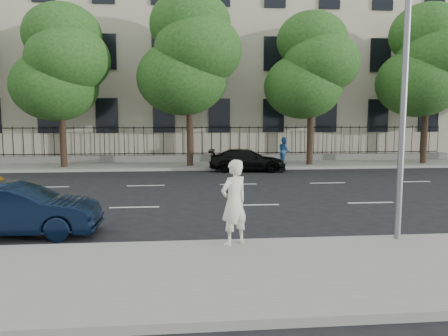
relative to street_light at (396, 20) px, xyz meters
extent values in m
plane|color=black|center=(-2.50, 1.77, -5.15)|extent=(120.00, 120.00, 0.00)
cube|color=gray|center=(-2.50, -2.23, -5.07)|extent=(60.00, 4.00, 0.15)
cube|color=gray|center=(-2.50, 15.77, -5.07)|extent=(60.00, 4.00, 0.15)
cube|color=beige|center=(-2.50, 24.77, 3.85)|extent=(34.00, 12.00, 18.00)
cube|color=slate|center=(-2.50, 17.47, -4.80)|extent=(30.00, 0.50, 0.40)
cube|color=black|center=(-2.50, 17.47, -4.50)|extent=(28.80, 0.05, 0.05)
cube|color=black|center=(-2.50, 17.47, -2.90)|extent=(28.80, 0.05, 0.05)
cylinder|color=slate|center=(0.00, -0.53, -1.00)|extent=(0.14, 0.14, 8.00)
cylinder|color=#382619|center=(-11.50, 14.97, -3.51)|extent=(0.36, 0.36, 2.97)
ellipsoid|color=#1A4216|center=(-11.90, 15.27, -0.52)|extent=(4.75, 4.75, 3.90)
ellipsoid|color=#1A4216|center=(-11.00, 14.77, 0.85)|extent=(4.50, 4.50, 3.70)
ellipsoid|color=#1A4216|center=(-11.40, 15.37, 2.23)|extent=(4.25, 4.25, 3.50)
cylinder|color=#382619|center=(-4.50, 14.97, -3.34)|extent=(0.36, 0.36, 3.32)
ellipsoid|color=#1A4216|center=(-4.90, 15.27, -0.05)|extent=(5.13, 5.13, 4.21)
ellipsoid|color=#1A4216|center=(-4.00, 14.77, 1.43)|extent=(4.86, 4.86, 4.00)
ellipsoid|color=#1A4216|center=(-4.40, 15.37, 2.92)|extent=(4.59, 4.59, 3.78)
cylinder|color=#382619|center=(2.50, 14.97, -3.46)|extent=(0.36, 0.36, 3.08)
ellipsoid|color=#1A4216|center=(2.10, 15.27, -0.48)|extent=(4.56, 4.56, 3.74)
ellipsoid|color=#1A4216|center=(3.00, 14.77, 0.84)|extent=(4.32, 4.32, 3.55)
ellipsoid|color=#1A4216|center=(2.60, 15.37, 2.16)|extent=(4.08, 4.08, 3.36)
cylinder|color=#382619|center=(9.50, 14.97, -3.39)|extent=(0.36, 0.36, 3.22)
ellipsoid|color=#1A4216|center=(9.10, 15.27, -0.22)|extent=(4.94, 4.94, 4.06)
ellipsoid|color=#1A4216|center=(10.00, 14.77, 1.21)|extent=(4.68, 4.68, 3.85)
ellipsoid|color=#1A4216|center=(9.60, 15.37, 2.64)|extent=(4.42, 4.42, 3.64)
imported|color=black|center=(-9.01, 1.07, -4.49)|extent=(4.00, 1.43, 1.32)
imported|color=black|center=(-1.44, 13.27, -4.55)|extent=(4.32, 2.21, 1.20)
imported|color=silver|center=(-3.81, -0.63, -4.06)|extent=(0.82, 0.75, 1.88)
imported|color=#265597|center=(1.06, 15.33, -4.21)|extent=(0.70, 0.85, 1.58)
camera|label=1|loc=(-4.90, -9.91, -2.20)|focal=35.00mm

